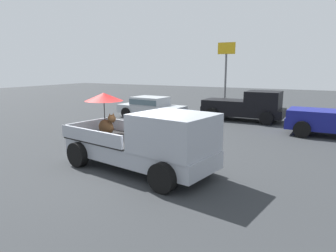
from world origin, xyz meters
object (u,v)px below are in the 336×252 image
object	(u,v)px
parked_sedan_near	(151,106)
pickup_truck_main	(148,141)
pickup_truck_far	(246,106)
motel_sign	(226,62)

from	to	relation	value
parked_sedan_near	pickup_truck_main	bearing A→B (deg)	-54.93
pickup_truck_far	parked_sedan_near	world-z (taller)	pickup_truck_far
parked_sedan_near	pickup_truck_far	bearing A→B (deg)	22.45
motel_sign	pickup_truck_main	bearing A→B (deg)	-80.04
pickup_truck_main	parked_sedan_near	xyz separation A→B (m)	(-5.27, 8.81, -0.24)
pickup_truck_far	motel_sign	xyz separation A→B (m)	(-3.21, 5.82, 2.72)
parked_sedan_near	motel_sign	size ratio (longest dim) A/B	0.87
pickup_truck_far	parked_sedan_near	size ratio (longest dim) A/B	1.09
pickup_truck_far	parked_sedan_near	distance (m)	5.89
pickup_truck_far	pickup_truck_main	bearing A→B (deg)	-91.86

